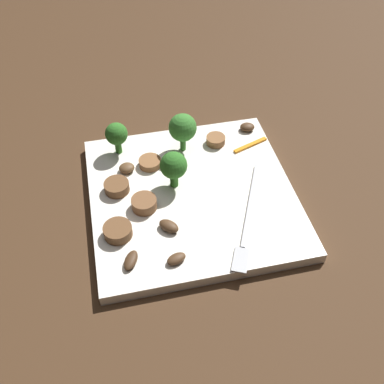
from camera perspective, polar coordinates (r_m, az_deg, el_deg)
ground_plane at (r=0.62m, az=0.00°, el=-1.00°), size 1.40×1.40×0.00m
plate at (r=0.61m, az=0.00°, el=-0.51°), size 0.27×0.27×0.02m
fork at (r=0.57m, az=6.95°, el=-3.74°), size 0.17×0.09×0.00m
broccoli_floret_0 at (r=0.65m, az=-9.46°, el=7.12°), size 0.03×0.03×0.05m
broccoli_floret_1 at (r=0.59m, az=-2.33°, el=3.26°), size 0.04×0.04×0.05m
broccoli_floret_2 at (r=0.64m, az=-1.18°, el=8.03°), size 0.04×0.04×0.06m
sausage_slice_0 at (r=0.67m, az=2.99°, el=6.52°), size 0.03×0.03×0.01m
sausage_slice_1 at (r=0.56m, az=-9.29°, el=-4.86°), size 0.04×0.04×0.01m
sausage_slice_2 at (r=0.58m, az=-6.03°, el=-1.44°), size 0.04×0.04×0.01m
sausage_slice_3 at (r=0.64m, az=-5.29°, el=3.69°), size 0.04×0.04×0.01m
sausage_slice_4 at (r=0.61m, az=-9.42°, el=0.65°), size 0.04×0.04×0.01m
mushroom_0 at (r=0.54m, az=-7.68°, el=-8.49°), size 0.03×0.03×0.01m
mushroom_1 at (r=0.64m, az=-8.20°, el=3.00°), size 0.02×0.02×0.01m
mushroom_2 at (r=0.53m, az=-1.98°, el=-8.37°), size 0.02×0.03×0.01m
mushroom_3 at (r=0.56m, az=-2.93°, el=-4.29°), size 0.03×0.03×0.01m
mushroom_4 at (r=0.70m, az=6.94°, el=8.09°), size 0.02×0.02×0.01m
pepper_strip_1 at (r=0.68m, az=7.33°, el=5.87°), size 0.02×0.06×0.00m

